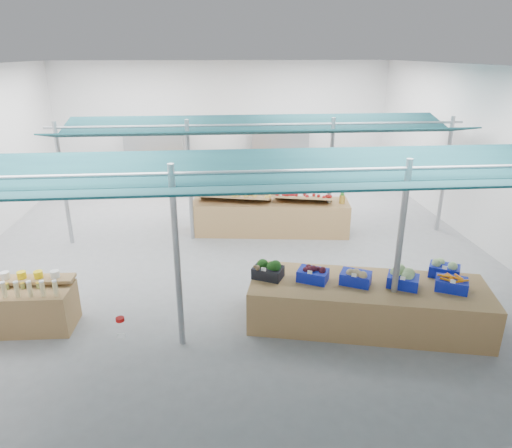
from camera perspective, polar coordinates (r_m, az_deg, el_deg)
The scene contains 23 objects.
floor at distance 11.33m, azimuth -2.93°, elevation -2.57°, with size 13.00×13.00×0.00m, color slate.
hall at distance 11.98m, azimuth -3.48°, elevation 11.91°, with size 13.00×13.00×13.00m.
pole_grid at distance 9.12m, azimuth 2.07°, elevation 3.72°, with size 10.00×4.60×3.00m.
awnings at distance 8.89m, azimuth 2.15°, elevation 9.71°, with size 9.50×7.08×0.30m.
back_shelving_left at distance 16.90m, azimuth -12.50°, elevation 8.38°, with size 2.00×0.50×2.00m, color #B23F33.
back_shelving_right at distance 16.93m, azimuth 2.95°, elevation 8.86°, with size 2.00×0.50×2.00m, color #B23F33.
bottle_shelf at distance 8.85m, azimuth -27.02°, elevation -9.10°, with size 1.69×1.09×1.02m.
veg_counter at distance 8.23m, azimuth 13.65°, elevation -9.70°, with size 4.00×1.33×0.78m, color olive.
fruit_counter at distance 11.92m, azimuth 1.80°, elevation 0.88°, with size 4.02×0.96×0.86m, color olive.
far_counter at distance 15.46m, azimuth -6.22°, elevation 5.50°, with size 4.95×0.99×0.89m, color olive.
vendor_left at distance 12.77m, azimuth -4.15°, elevation 3.96°, with size 0.59×0.38×1.61m, color #164291.
vendor_right at distance 12.92m, azimuth 3.87°, elevation 4.17°, with size 0.78×0.61×1.61m, color maroon.
crate_broccoli at distance 7.96m, azimuth 1.51°, elevation -5.68°, with size 0.60×0.54×0.35m.
crate_beets at distance 7.93m, azimuth 7.13°, elevation -6.16°, with size 0.60×0.54×0.29m.
crate_celeriac at distance 7.96m, azimuth 12.37°, elevation -6.33°, with size 0.60×0.54×0.31m.
crate_cabbage at distance 8.06m, azimuth 17.93°, elevation -6.44°, with size 0.60×0.54×0.35m.
crate_carrots at distance 8.25m, azimuth 23.25°, elevation -6.87°, with size 0.60×0.54×0.29m.
sparrow at distance 7.82m, azimuth 0.12°, elevation -5.46°, with size 0.12×0.09×0.11m.
pole_ribbon at distance 6.55m, azimuth -16.63°, elevation -11.53°, with size 0.12×0.12×0.28m.
apple_heap_yellow at distance 11.68m, azimuth -2.88°, elevation 3.53°, with size 2.01×1.15×0.27m.
apple_heap_red at distance 11.67m, azimuth 5.83°, elevation 3.43°, with size 1.63×1.05×0.27m.
pineapple at distance 11.78m, azimuth 10.73°, elevation 3.41°, with size 0.14×0.14×0.39m.
crate_extra at distance 8.67m, azimuth 22.51°, elevation -5.14°, with size 0.61×0.55×0.32m.
Camera 1 is at (-0.38, -10.40, 4.48)m, focal length 32.00 mm.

